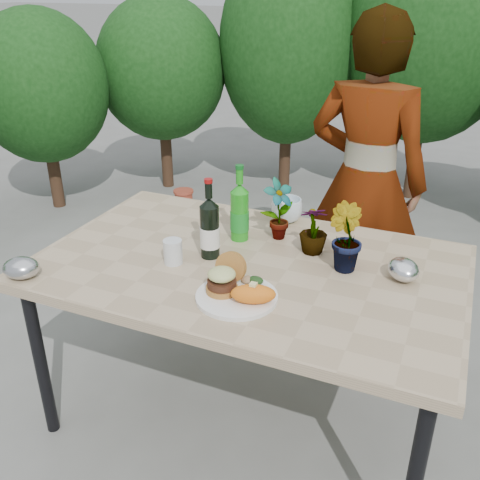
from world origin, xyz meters
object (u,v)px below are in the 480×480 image
at_px(dinner_plate, 237,297).
at_px(wine_bottle, 210,229).
at_px(person, 366,182).
at_px(patio_table, 248,275).

xyz_separation_m(dinner_plate, wine_bottle, (-0.22, 0.24, 0.11)).
bearing_deg(person, patio_table, 78.26).
xyz_separation_m(patio_table, person, (0.26, 0.89, 0.13)).
distance_m(patio_table, person, 0.94).
height_order(dinner_plate, person, person).
bearing_deg(dinner_plate, person, 80.09).
height_order(patio_table, dinner_plate, dinner_plate).
bearing_deg(patio_table, person, 73.45).
bearing_deg(person, dinner_plate, 84.90).
relative_size(wine_bottle, person, 0.19).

